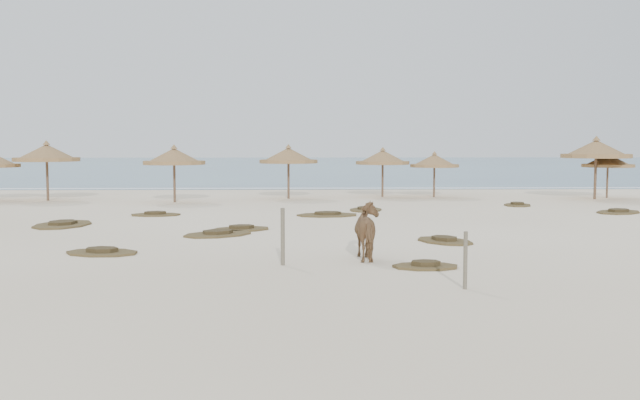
# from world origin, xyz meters

# --- Properties ---
(ground) EXTENTS (160.00, 160.00, 0.00)m
(ground) POSITION_xyz_m (0.00, 0.00, 0.00)
(ground) COLOR #FAECCE
(ground) RESTS_ON ground
(ocean) EXTENTS (200.00, 100.00, 0.01)m
(ocean) POSITION_xyz_m (0.00, 75.00, 0.00)
(ocean) COLOR navy
(ocean) RESTS_ON ground
(foam_line) EXTENTS (70.00, 0.60, 0.01)m
(foam_line) POSITION_xyz_m (0.00, 26.00, 0.00)
(foam_line) COLOR white
(foam_line) RESTS_ON ground
(palapa_0) EXTENTS (3.84, 3.84, 2.99)m
(palapa_0) POSITION_xyz_m (-10.87, 16.89, 2.32)
(palapa_0) COLOR brown
(palapa_0) RESTS_ON ground
(palapa_2) EXTENTS (3.65, 3.65, 2.78)m
(palapa_2) POSITION_xyz_m (-4.42, 15.76, 2.16)
(palapa_2) COLOR brown
(palapa_2) RESTS_ON ground
(palapa_3) EXTENTS (3.73, 3.73, 2.79)m
(palapa_3) POSITION_xyz_m (1.02, 17.87, 2.17)
(palapa_3) COLOR brown
(palapa_3) RESTS_ON ground
(palapa_4) EXTENTS (3.37, 3.37, 2.65)m
(palapa_4) POSITION_xyz_m (5.96, 18.82, 2.05)
(palapa_4) COLOR brown
(palapa_4) RESTS_ON ground
(palapa_5) EXTENTS (3.25, 3.25, 2.42)m
(palapa_5) POSITION_xyz_m (8.68, 18.72, 1.88)
(palapa_5) COLOR brown
(palapa_5) RESTS_ON ground
(palapa_6) EXTENTS (4.02, 4.02, 3.21)m
(palapa_6) POSITION_xyz_m (16.57, 17.07, 2.49)
(palapa_6) COLOR brown
(palapa_6) RESTS_ON ground
(palapa_7) EXTENTS (3.09, 3.09, 2.45)m
(palapa_7) POSITION_xyz_m (17.57, 17.95, 1.90)
(palapa_7) COLOR brown
(palapa_7) RESTS_ON ground
(horse) EXTENTS (0.92, 1.71, 1.39)m
(horse) POSITION_xyz_m (3.37, -1.43, 0.69)
(horse) COLOR brown
(horse) RESTS_ON ground
(fence_post_near) EXTENTS (0.11, 0.11, 1.33)m
(fence_post_near) POSITION_xyz_m (1.26, -2.16, 0.67)
(fence_post_near) COLOR #68604E
(fence_post_near) RESTS_ON ground
(fence_post_far) EXTENTS (0.10, 0.10, 1.13)m
(fence_post_far) POSITION_xyz_m (4.87, -4.99, 0.56)
(fence_post_far) COLOR #68604E
(fence_post_far) RESTS_ON ground
(scrub_1) EXTENTS (2.04, 2.91, 0.16)m
(scrub_1) POSITION_xyz_m (-6.54, 6.03, 0.05)
(scrub_1) COLOR brown
(scrub_1) RESTS_ON ground
(scrub_2) EXTENTS (2.25, 1.85, 0.16)m
(scrub_2) POSITION_xyz_m (-0.29, 4.60, 0.05)
(scrub_2) COLOR brown
(scrub_2) RESTS_ON ground
(scrub_3) EXTENTS (2.66, 1.96, 0.16)m
(scrub_3) POSITION_xyz_m (2.70, 9.13, 0.05)
(scrub_3) COLOR brown
(scrub_3) RESTS_ON ground
(scrub_4) EXTENTS (2.05, 2.31, 0.16)m
(scrub_4) POSITION_xyz_m (5.80, 1.60, 0.05)
(scrub_4) COLOR brown
(scrub_4) RESTS_ON ground
(scrub_5) EXTENTS (2.72, 2.65, 0.16)m
(scrub_5) POSITION_xyz_m (14.61, 10.00, 0.05)
(scrub_5) COLOR brown
(scrub_5) RESTS_ON ground
(scrub_7) EXTENTS (1.79, 2.33, 0.16)m
(scrub_7) POSITION_xyz_m (4.40, 11.29, 0.05)
(scrub_7) COLOR brown
(scrub_7) RESTS_ON ground
(scrub_9) EXTENTS (2.67, 2.47, 0.16)m
(scrub_9) POSITION_xyz_m (-0.89, 3.28, 0.05)
(scrub_9) COLOR brown
(scrub_9) RESTS_ON ground
(scrub_10) EXTENTS (1.64, 2.09, 0.16)m
(scrub_10) POSITION_xyz_m (11.51, 13.44, 0.05)
(scrub_10) COLOR brown
(scrub_10) RESTS_ON ground
(scrub_11) EXTENTS (2.14, 1.63, 0.16)m
(scrub_11) POSITION_xyz_m (-3.42, -0.35, 0.05)
(scrub_11) COLOR brown
(scrub_11) RESTS_ON ground
(scrub_12) EXTENTS (1.53, 1.00, 0.16)m
(scrub_12) POSITION_xyz_m (4.51, -2.61, 0.05)
(scrub_12) COLOR brown
(scrub_12) RESTS_ON ground
(scrub_13) EXTENTS (2.01, 1.36, 0.16)m
(scrub_13) POSITION_xyz_m (-4.05, 9.42, 0.05)
(scrub_13) COLOR brown
(scrub_13) RESTS_ON ground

